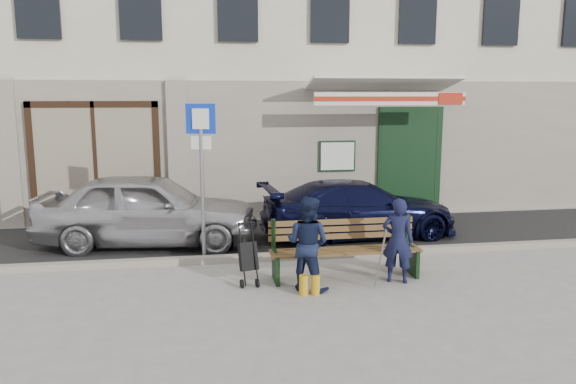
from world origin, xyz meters
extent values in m
plane|color=#9E9991|center=(0.00, 0.00, 0.00)|extent=(80.00, 80.00, 0.00)
cube|color=#282828|center=(0.00, 3.10, 0.01)|extent=(60.00, 3.20, 0.01)
cube|color=#9E9384|center=(0.00, 1.50, 0.06)|extent=(60.00, 0.18, 0.12)
cube|color=beige|center=(0.00, 8.50, 5.00)|extent=(20.00, 7.00, 10.00)
cube|color=#9E9384|center=(0.00, 4.96, 1.60)|extent=(20.00, 0.12, 3.20)
cube|color=maroon|center=(-3.20, 5.02, 1.55)|extent=(2.50, 0.12, 2.00)
cube|color=black|center=(4.10, 4.88, 1.30)|extent=(1.60, 0.10, 2.60)
cube|color=black|center=(4.10, 5.35, 1.20)|extent=(1.25, 0.90, 2.40)
cube|color=white|center=(2.30, 4.85, 1.45)|extent=(0.80, 0.03, 0.65)
cube|color=white|center=(3.20, 4.62, 3.08)|extent=(3.40, 1.72, 0.42)
cube|color=white|center=(3.20, 3.77, 2.80)|extent=(3.40, 0.05, 0.28)
cube|color=#B32716|center=(3.20, 3.74, 2.80)|extent=(3.40, 0.02, 0.10)
imported|color=#BBBBC1|center=(-1.93, 2.88, 0.71)|extent=(4.36, 2.18, 1.43)
imported|color=black|center=(2.27, 2.85, 0.58)|extent=(4.15, 1.95, 1.17)
cylinder|color=gray|center=(-0.90, 1.67, 1.32)|extent=(0.07, 0.07, 2.64)
cube|color=#0D30BC|center=(-0.90, 1.67, 2.49)|extent=(0.50, 0.15, 0.51)
cube|color=white|center=(-0.90, 1.64, 2.49)|extent=(0.28, 0.09, 0.35)
cube|color=white|center=(-0.90, 1.67, 2.08)|extent=(0.34, 0.11, 0.22)
cube|color=brown|center=(1.32, 0.34, 0.45)|extent=(2.40, 0.50, 0.04)
cube|color=brown|center=(1.32, 0.62, 0.74)|extent=(2.40, 0.10, 0.36)
cube|color=black|center=(0.20, 0.34, 0.23)|extent=(0.06, 0.50, 0.45)
cube|color=black|center=(2.44, 0.34, 0.23)|extent=(0.06, 0.50, 0.45)
cube|color=white|center=(2.07, 0.24, 0.48)|extent=(0.34, 0.25, 0.11)
cylinder|color=gray|center=(1.67, -0.33, 0.50)|extent=(0.07, 0.34, 0.96)
cylinder|color=gold|center=(0.52, -0.31, 0.15)|extent=(0.13, 0.13, 0.30)
cylinder|color=gold|center=(0.70, -0.31, 0.15)|extent=(0.13, 0.13, 0.30)
imported|color=#131634|center=(2.07, 0.05, 0.67)|extent=(0.57, 0.48, 1.33)
imported|color=#131B36|center=(0.62, -0.07, 0.71)|extent=(0.88, 0.85, 1.42)
cylinder|color=black|center=(-0.35, 0.13, 0.07)|extent=(0.06, 0.14, 0.14)
cylinder|color=black|center=(-0.12, 0.13, 0.07)|extent=(0.06, 0.14, 0.14)
cube|color=black|center=(-0.23, 0.32, 0.44)|extent=(0.32, 0.30, 0.46)
cylinder|color=black|center=(-0.23, 0.44, 0.94)|extent=(0.25, 0.09, 0.02)
camera|label=1|loc=(-0.95, -8.00, 2.91)|focal=35.00mm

